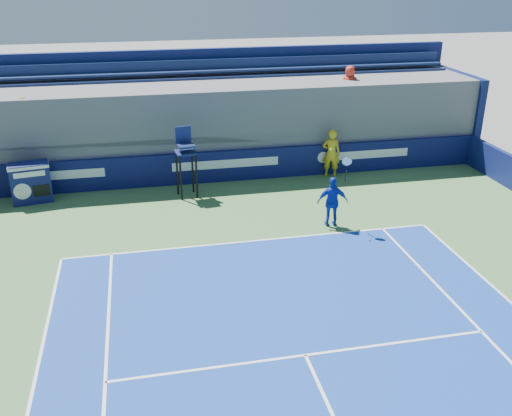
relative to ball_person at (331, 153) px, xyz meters
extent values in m
imported|color=gold|center=(0.00, 0.00, 0.00)|extent=(0.79, 0.65, 1.87)
cube|color=white|center=(-4.03, -4.86, -0.93)|extent=(10.97, 0.07, 0.00)
cube|color=white|center=(-4.03, -10.34, -0.93)|extent=(8.23, 0.07, 0.00)
cube|color=#0C1045|center=(-4.03, 0.36, -0.35)|extent=(20.40, 0.20, 1.20)
cube|color=white|center=(-10.03, 0.25, -0.23)|extent=(3.20, 0.01, 0.32)
cube|color=white|center=(-4.03, 0.25, -0.23)|extent=(4.00, 0.01, 0.32)
cube|color=white|center=(1.47, 0.25, -0.23)|extent=(3.60, 0.01, 0.32)
cylinder|color=white|center=(-0.23, 0.25, -0.23)|extent=(0.44, 0.01, 0.44)
cube|color=#0F144D|center=(-10.88, -0.28, -0.25)|extent=(1.40, 0.90, 1.40)
cube|color=silver|center=(-10.88, -0.28, 0.38)|extent=(1.42, 0.93, 0.10)
cylinder|color=silver|center=(-11.11, -0.68, -0.40)|extent=(0.56, 0.11, 0.56)
cube|color=black|center=(-10.52, -0.58, -0.45)|extent=(0.55, 0.11, 0.40)
cube|color=silver|center=(-10.82, -0.63, 0.17)|extent=(0.99, 0.17, 0.18)
cylinder|color=black|center=(-5.83, -1.19, -0.15)|extent=(0.08, 0.08, 1.60)
cylinder|color=black|center=(-5.27, -1.11, -0.15)|extent=(0.08, 0.08, 1.60)
cylinder|color=black|center=(-5.91, -0.63, -0.15)|extent=(0.08, 0.08, 1.60)
cylinder|color=black|center=(-5.35, -0.55, -0.15)|extent=(0.08, 0.08, 1.60)
cube|color=#0D1845|center=(-5.59, -0.87, 0.68)|extent=(0.79, 0.79, 0.06)
cube|color=#121D45|center=(-5.58, -0.97, 0.93)|extent=(0.61, 0.52, 0.08)
cube|color=#141A4B|center=(-5.63, -0.61, 1.23)|extent=(0.55, 0.14, 0.60)
imported|color=#1430A8|center=(-1.40, -4.28, -0.13)|extent=(1.00, 0.56, 1.62)
cylinder|color=black|center=(-1.08, -4.42, 0.75)|extent=(0.07, 0.16, 0.39)
torus|color=silver|center=(-1.10, -4.49, 1.23)|extent=(0.31, 0.19, 0.29)
cylinder|color=white|center=(-1.10, -4.49, 1.23)|extent=(0.26, 0.14, 0.24)
sphere|color=#D7F336|center=(-1.57, -4.34, 1.60)|extent=(0.07, 0.07, 0.07)
cube|color=#545459|center=(-4.03, 2.26, 0.74)|extent=(20.40, 3.60, 3.38)
cube|color=#545459|center=(-4.03, 0.91, 0.53)|extent=(20.40, 0.90, 0.55)
cube|color=#14234C|center=(-4.03, 0.81, 1.00)|extent=(20.00, 0.45, 0.08)
cube|color=#14234C|center=(-4.03, 1.06, 1.20)|extent=(20.00, 0.06, 0.45)
cube|color=#545459|center=(-4.03, 1.81, 1.08)|extent=(20.40, 0.90, 0.55)
cube|color=#14234C|center=(-4.03, 1.71, 1.55)|extent=(20.00, 0.45, 0.08)
cube|color=#14234C|center=(-4.03, 1.96, 1.75)|extent=(20.00, 0.06, 0.45)
cube|color=#545459|center=(-4.03, 2.71, 1.63)|extent=(20.40, 0.90, 0.55)
cube|color=#14234C|center=(-4.03, 2.61, 2.10)|extent=(20.00, 0.45, 0.08)
cube|color=#14234C|center=(-4.03, 2.86, 2.30)|extent=(20.00, 0.06, 0.45)
cube|color=#545459|center=(-4.03, 3.61, 2.18)|extent=(20.40, 0.90, 0.55)
cube|color=#14234C|center=(-4.03, 3.51, 2.65)|extent=(20.00, 0.45, 0.08)
cube|color=#14234C|center=(-4.03, 3.76, 2.85)|extent=(20.00, 0.06, 0.45)
cube|color=#0C1647|center=(-4.03, 4.21, 1.25)|extent=(20.80, 0.30, 4.40)
cube|color=#0C1647|center=(6.32, 2.26, 0.75)|extent=(0.30, 3.90, 3.40)
imported|color=yellow|center=(-10.97, 0.86, 1.65)|extent=(0.84, 0.68, 1.65)
imported|color=white|center=(-5.28, 0.86, 1.57)|extent=(1.02, 0.66, 1.49)
imported|color=teal|center=(-2.26, 0.86, 1.57)|extent=(0.88, 0.37, 1.49)
imported|color=red|center=(1.23, 1.76, 2.17)|extent=(0.86, 0.64, 1.60)
camera|label=1|loc=(-7.06, -19.73, 6.70)|focal=40.00mm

